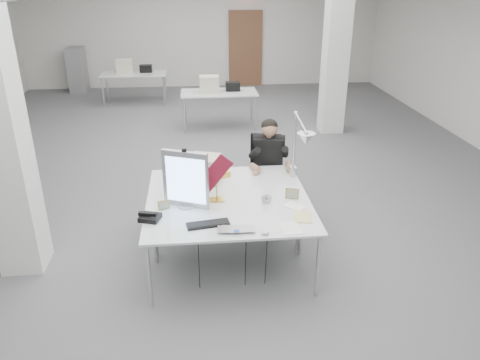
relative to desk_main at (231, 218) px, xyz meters
The scene contains 23 objects.
room_shell 2.80m from the desk_main, 89.21° to the left, with size 10.04×14.04×3.24m.
desk_main is the anchor object (origin of this frame).
desk_second 0.90m from the desk_main, 90.00° to the left, with size 1.80×0.90×0.03m, color silver.
bg_desk_a 5.50m from the desk_main, 87.92° to the left, with size 1.60×0.80×0.03m, color silver.
bg_desk_b 7.91m from the desk_main, 103.16° to the left, with size 1.60×0.80×0.03m, color silver.
filing_cabinet 9.80m from the desk_main, 110.93° to the left, with size 0.45×0.55×1.20m, color gray.
office_chair 1.66m from the desk_main, 67.79° to the left, with size 0.55×0.55×1.12m, color black, non-canonical shape.
seated_person 1.61m from the desk_main, 67.12° to the left, with size 0.48×0.60×0.90m, color black, non-canonical shape.
monitor 0.64m from the desk_main, 146.03° to the left, with size 0.51×0.05×0.63m, color #A7A7AB.
pennant 0.50m from the desk_main, 119.21° to the left, with size 0.43×0.01×0.18m, color maroon.
keyboard 0.28m from the desk_main, 150.79° to the right, with size 0.43×0.14×0.02m, color black.
laptop 0.34m from the desk_main, 85.69° to the right, with size 0.36×0.23×0.03m, color #A7A7AC.
mouse 0.48m from the desk_main, 51.78° to the right, with size 0.08×0.05×0.03m, color #B0AFB4.
bankers_lamp 0.47m from the desk_main, 107.03° to the left, with size 0.32×0.13×0.36m, color #D58C42, non-canonical shape.
desk_phone 0.83m from the desk_main, behind, with size 0.20×0.18×0.05m, color black.
picture_frame_left 0.75m from the desk_main, 159.80° to the left, with size 0.12×0.01×0.10m, color #A98D49.
picture_frame_right 0.81m from the desk_main, 27.77° to the left, with size 0.15×0.01×0.12m, color #A08545.
desk_clock 0.51m from the desk_main, 36.05° to the left, with size 0.11×0.11×0.03m, color #A2A3A7.
paper_stack_a 0.63m from the desk_main, 26.10° to the right, with size 0.19×0.27×0.01m, color white.
paper_stack_b 0.74m from the desk_main, ahead, with size 0.18×0.25×0.01m, color #DED385.
paper_stack_c 0.72m from the desk_main, 14.00° to the left, with size 0.22×0.15×0.01m, color white.
beige_monitor 0.98m from the desk_main, 103.95° to the left, with size 0.34×0.32×0.32m, color beige.
architect_lamp 1.23m from the desk_main, 41.24° to the left, with size 0.25×0.72×0.92m, color silver, non-canonical shape.
Camera 1 is at (-0.33, -6.73, 3.07)m, focal length 35.00 mm.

